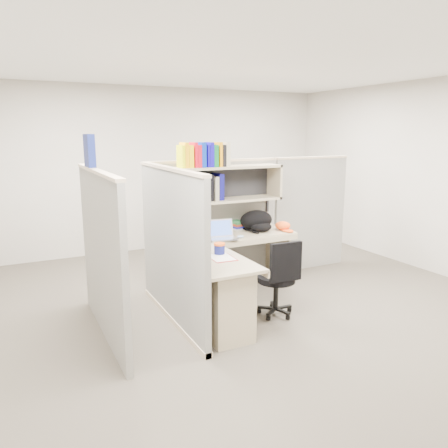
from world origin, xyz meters
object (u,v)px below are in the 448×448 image
laptop (223,230)px  task_chair (278,290)px  desk (227,283)px  backpack (259,221)px  snack_canister (219,248)px

laptop → task_chair: laptop is taller
desk → laptop: bearing=67.2°
desk → backpack: 1.30m
desk → snack_canister: (-0.04, 0.10, 0.35)m
backpack → snack_canister: backpack is taller
backpack → snack_canister: 1.19m
desk → laptop: (0.27, 0.65, 0.41)m
desk → backpack: size_ratio=3.97×
laptop → task_chair: bearing=-61.1°
backpack → snack_canister: size_ratio=3.72×
laptop → task_chair: (0.28, -0.76, -0.54)m
desk → backpack: backpack is taller
laptop → desk: bearing=-104.6°
backpack → task_chair: backpack is taller
snack_canister → task_chair: size_ratio=0.14×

